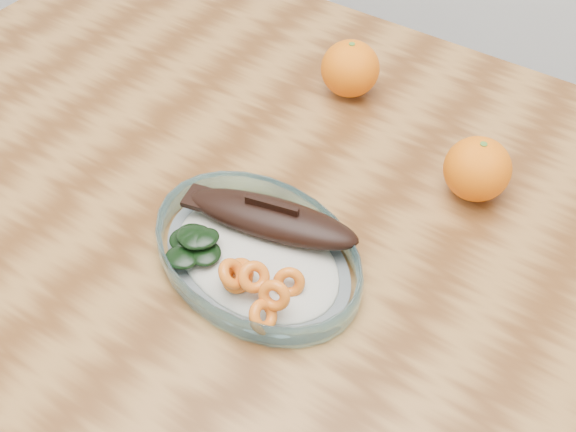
{
  "coord_description": "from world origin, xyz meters",
  "views": [
    {
      "loc": [
        0.34,
        -0.5,
        1.35
      ],
      "look_at": [
        0.04,
        -0.05,
        0.77
      ],
      "focal_mm": 45.0,
      "sensor_mm": 36.0,
      "label": 1
    }
  ],
  "objects_px": {
    "dining_table": "(286,247)",
    "plated_meal": "(257,250)",
    "orange_left": "(350,69)",
    "orange_right": "(477,169)"
  },
  "relations": [
    {
      "from": "dining_table",
      "to": "orange_left",
      "type": "xyz_separation_m",
      "value": [
        -0.04,
        0.21,
        0.14
      ]
    },
    {
      "from": "plated_meal",
      "to": "dining_table",
      "type": "bearing_deg",
      "value": 120.24
    },
    {
      "from": "orange_left",
      "to": "dining_table",
      "type": "bearing_deg",
      "value": -80.14
    },
    {
      "from": "orange_left",
      "to": "plated_meal",
      "type": "bearing_deg",
      "value": -77.27
    },
    {
      "from": "orange_left",
      "to": "orange_right",
      "type": "height_order",
      "value": "orange_left"
    },
    {
      "from": "plated_meal",
      "to": "orange_left",
      "type": "xyz_separation_m",
      "value": [
        -0.07,
        0.31,
        0.02
      ]
    },
    {
      "from": "dining_table",
      "to": "plated_meal",
      "type": "xyz_separation_m",
      "value": [
        0.03,
        -0.11,
        0.12
      ]
    },
    {
      "from": "dining_table",
      "to": "orange_left",
      "type": "bearing_deg",
      "value": 99.86
    },
    {
      "from": "plated_meal",
      "to": "orange_left",
      "type": "height_order",
      "value": "same"
    },
    {
      "from": "plated_meal",
      "to": "orange_right",
      "type": "xyz_separation_m",
      "value": [
        0.15,
        0.23,
        0.02
      ]
    }
  ]
}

